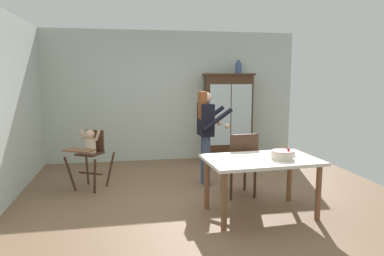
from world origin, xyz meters
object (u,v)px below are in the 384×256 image
object	(u,v)px
china_cabinet	(228,117)
dining_chair_far_side	(241,161)
dining_table	(261,166)
adult_person	(206,126)
ceramic_vase	(238,68)
high_chair_with_toddler	(90,148)
birthday_cake	(282,155)
serving_bowl	(288,153)

from	to	relation	value
china_cabinet	dining_chair_far_side	distance (m)	2.45
china_cabinet	dining_table	world-z (taller)	china_cabinet
adult_person	dining_chair_far_side	size ratio (longest dim) A/B	1.59
ceramic_vase	adult_person	size ratio (longest dim) A/B	0.18
china_cabinet	dining_table	size ratio (longest dim) A/B	1.25
high_chair_with_toddler	dining_chair_far_side	world-z (taller)	dining_chair_far_side
birthday_cake	dining_chair_far_side	world-z (taller)	dining_chair_far_side
high_chair_with_toddler	serving_bowl	bearing A→B (deg)	1.69
birthday_cake	serving_bowl	distance (m)	0.25
serving_bowl	dining_chair_far_side	world-z (taller)	dining_chair_far_side
ceramic_vase	china_cabinet	bearing A→B (deg)	-179.01
dining_chair_far_side	high_chair_with_toddler	bearing A→B (deg)	-24.58
high_chair_with_toddler	adult_person	xyz separation A→B (m)	(1.84, -0.10, 0.31)
china_cabinet	birthday_cake	world-z (taller)	china_cabinet
china_cabinet	serving_bowl	size ratio (longest dim) A/B	10.15
china_cabinet	ceramic_vase	distance (m)	1.05
ceramic_vase	dining_table	distance (m)	3.37
dining_table	china_cabinet	bearing A→B (deg)	81.49
china_cabinet	dining_table	distance (m)	3.08
dining_table	adult_person	bearing A→B (deg)	106.25
high_chair_with_toddler	dining_chair_far_side	xyz separation A→B (m)	(2.21, -0.83, -0.10)
ceramic_vase	birthday_cake	xyz separation A→B (m)	(-0.42, -3.12, -1.15)
dining_table	serving_bowl	distance (m)	0.45
dining_table	dining_chair_far_side	size ratio (longest dim) A/B	1.52
ceramic_vase	adult_person	xyz separation A→B (m)	(-1.07, -1.65, -0.98)
adult_person	ceramic_vase	bearing A→B (deg)	-35.99
high_chair_with_toddler	serving_bowl	distance (m)	3.00
china_cabinet	dining_chair_far_side	size ratio (longest dim) A/B	1.90
dining_chair_far_side	china_cabinet	bearing A→B (deg)	-105.76
adult_person	serving_bowl	distance (m)	1.53
adult_person	birthday_cake	size ratio (longest dim) A/B	5.47
ceramic_vase	serving_bowl	world-z (taller)	ceramic_vase
china_cabinet	dining_chair_far_side	bearing A→B (deg)	-101.71
birthday_cake	dining_chair_far_side	size ratio (longest dim) A/B	0.29
adult_person	dining_table	xyz separation A→B (m)	(0.40, -1.38, -0.33)
high_chair_with_toddler	birthday_cake	distance (m)	2.95
china_cabinet	ceramic_vase	xyz separation A→B (m)	(0.21, 0.00, 1.03)
ceramic_vase	high_chair_with_toddler	distance (m)	3.54
dining_chair_far_side	dining_table	bearing A→B (deg)	89.29
ceramic_vase	high_chair_with_toddler	world-z (taller)	ceramic_vase
ceramic_vase	serving_bowl	xyz separation A→B (m)	(-0.25, -2.93, -1.18)
high_chair_with_toddler	serving_bowl	xyz separation A→B (m)	(2.66, -1.38, 0.11)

